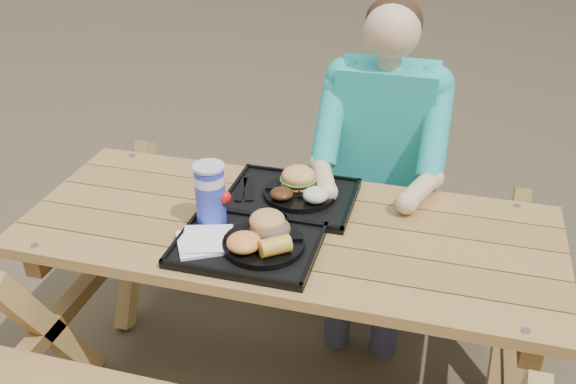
# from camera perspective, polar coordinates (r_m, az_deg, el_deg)

# --- Properties ---
(picnic_table) EXTENTS (1.80, 1.49, 0.75)m
(picnic_table) POSITION_cam_1_polar(r_m,az_deg,el_deg) (2.39, -0.00, -10.58)
(picnic_table) COLOR #999999
(picnic_table) RESTS_ON ground
(tray_near) EXTENTS (0.45, 0.35, 0.02)m
(tray_near) POSITION_cam_1_polar(r_m,az_deg,el_deg) (2.05, -3.61, -4.77)
(tray_near) COLOR black
(tray_near) RESTS_ON picnic_table
(tray_far) EXTENTS (0.45, 0.35, 0.02)m
(tray_far) POSITION_cam_1_polar(r_m,az_deg,el_deg) (2.30, 0.28, -0.54)
(tray_far) COLOR black
(tray_far) RESTS_ON picnic_table
(plate_near) EXTENTS (0.26, 0.26, 0.02)m
(plate_near) POSITION_cam_1_polar(r_m,az_deg,el_deg) (2.02, -2.19, -4.62)
(plate_near) COLOR black
(plate_near) RESTS_ON tray_near
(plate_far) EXTENTS (0.26, 0.26, 0.02)m
(plate_far) POSITION_cam_1_polar(r_m,az_deg,el_deg) (2.29, 1.07, -0.08)
(plate_far) COLOR black
(plate_far) RESTS_ON tray_far
(napkin_stack) EXTENTS (0.22, 0.22, 0.02)m
(napkin_stack) POSITION_cam_1_polar(r_m,az_deg,el_deg) (2.05, -7.53, -4.36)
(napkin_stack) COLOR white
(napkin_stack) RESTS_ON tray_near
(soda_cup) EXTENTS (0.10, 0.10, 0.20)m
(soda_cup) POSITION_cam_1_polar(r_m,az_deg,el_deg) (2.11, -6.92, -0.29)
(soda_cup) COLOR #1928BD
(soda_cup) RESTS_ON tray_near
(condiment_bbq) EXTENTS (0.05, 0.05, 0.03)m
(condiment_bbq) POSITION_cam_1_polar(r_m,az_deg,el_deg) (2.13, -2.56, -2.42)
(condiment_bbq) COLOR black
(condiment_bbq) RESTS_ON tray_near
(condiment_mustard) EXTENTS (0.06, 0.06, 0.03)m
(condiment_mustard) POSITION_cam_1_polar(r_m,az_deg,el_deg) (2.12, -0.70, -2.60)
(condiment_mustard) COLOR yellow
(condiment_mustard) RESTS_ON tray_near
(sandwich) EXTENTS (0.12, 0.12, 0.12)m
(sandwich) POSITION_cam_1_polar(r_m,az_deg,el_deg) (2.01, -1.61, -2.37)
(sandwich) COLOR #D6924B
(sandwich) RESTS_ON plate_near
(mac_cheese) EXTENTS (0.11, 0.11, 0.05)m
(mac_cheese) POSITION_cam_1_polar(r_m,az_deg,el_deg) (1.96, -3.93, -4.49)
(mac_cheese) COLOR #FCA242
(mac_cheese) RESTS_ON plate_near
(corn_cob) EXTENTS (0.13, 0.13, 0.06)m
(corn_cob) POSITION_cam_1_polar(r_m,az_deg,el_deg) (1.94, -1.15, -4.82)
(corn_cob) COLOR gold
(corn_cob) RESTS_ON plate_near
(cutlery_far) EXTENTS (0.09, 0.17, 0.01)m
(cutlery_far) POSITION_cam_1_polar(r_m,az_deg,el_deg) (2.33, -3.54, 0.27)
(cutlery_far) COLOR black
(cutlery_far) RESTS_ON tray_far
(burger) EXTENTS (0.12, 0.12, 0.11)m
(burger) POSITION_cam_1_polar(r_m,az_deg,el_deg) (2.29, 0.92, 1.81)
(burger) COLOR #F19E55
(burger) RESTS_ON plate_far
(baked_beans) EXTENTS (0.08, 0.08, 0.04)m
(baked_beans) POSITION_cam_1_polar(r_m,az_deg,el_deg) (2.23, -0.57, -0.14)
(baked_beans) COLOR #46210E
(baked_beans) RESTS_ON plate_far
(potato_salad) EXTENTS (0.09, 0.09, 0.05)m
(potato_salad) POSITION_cam_1_polar(r_m,az_deg,el_deg) (2.21, 2.47, -0.27)
(potato_salad) COLOR beige
(potato_salad) RESTS_ON plate_far
(diner) EXTENTS (0.48, 0.84, 1.28)m
(diner) POSITION_cam_1_polar(r_m,az_deg,el_deg) (2.69, 8.21, 1.02)
(diner) COLOR #1D9BCC
(diner) RESTS_ON ground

